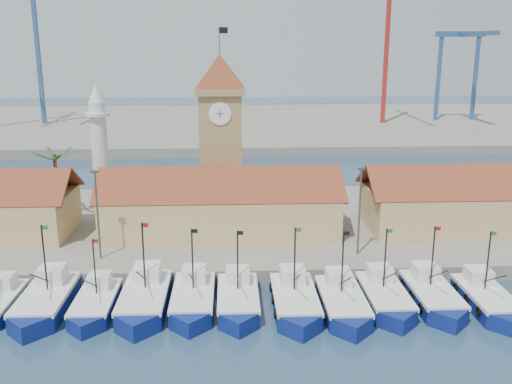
{
  "coord_description": "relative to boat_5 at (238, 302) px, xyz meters",
  "views": [
    {
      "loc": [
        1.04,
        -42.22,
        22.5
      ],
      "look_at": [
        3.88,
        18.0,
        6.59
      ],
      "focal_mm": 40.0,
      "sensor_mm": 36.0,
      "label": 1
    }
  ],
  "objects": [
    {
      "name": "boat_9",
      "position": [
        17.13,
        -0.05,
        0.01
      ],
      "size": [
        3.6,
        9.85,
        7.45
      ],
      "color": "navy",
      "rests_on": "ground"
    },
    {
      "name": "boat_2",
      "position": [
        -12.23,
        -0.06,
        -0.05
      ],
      "size": [
        3.27,
        8.96,
        6.78
      ],
      "color": "navy",
      "rests_on": "ground"
    },
    {
      "name": "gantry",
      "position": [
        60.38,
        103.64,
        19.29
      ],
      "size": [
        13.0,
        22.0,
        23.2
      ],
      "color": "#2D558C",
      "rests_on": "terminal"
    },
    {
      "name": "boat_10",
      "position": [
        21.65,
        -0.98,
        -0.01
      ],
      "size": [
        3.5,
        9.58,
        7.25
      ],
      "color": "navy",
      "rests_on": "ground"
    },
    {
      "name": "minaret",
      "position": [
        -16.62,
        24.99,
        8.97
      ],
      "size": [
        3.0,
        3.0,
        16.3
      ],
      "color": "silver",
      "rests_on": "quay"
    },
    {
      "name": "crane_blue_near",
      "position": [
        -48.6,
        103.96,
        24.01
      ],
      "size": [
        1.0,
        29.82,
        41.44
      ],
      "color": "#2D558C",
      "rests_on": "terminal"
    },
    {
      "name": "boat_7",
      "position": [
        8.95,
        -1.04,
        0.02
      ],
      "size": [
        3.61,
        9.88,
        7.48
      ],
      "color": "navy",
      "rests_on": "ground"
    },
    {
      "name": "hall_center",
      "position": [
        -1.62,
        16.99,
        3.23
      ],
      "size": [
        27.04,
        10.13,
        7.61
      ],
      "color": "tan",
      "rests_on": "quay"
    },
    {
      "name": "boat_4",
      "position": [
        -3.91,
        0.26,
        0.02
      ],
      "size": [
        3.6,
        9.85,
        7.46
      ],
      "color": "navy",
      "rests_on": "ground"
    },
    {
      "name": "boat_1",
      "position": [
        -16.55,
        0.32,
        0.07
      ],
      "size": [
        3.85,
        10.56,
        7.99
      ],
      "color": "navy",
      "rests_on": "ground"
    },
    {
      "name": "clock_tower",
      "position": [
        -1.62,
        22.99,
        11.2
      ],
      "size": [
        5.8,
        5.8,
        22.7
      ],
      "color": "tan",
      "rests_on": "quay"
    },
    {
      "name": "crane_red_right",
      "position": [
        39.53,
        100.29,
        27.11
      ],
      "size": [
        1.0,
        35.51,
        46.19
      ],
      "color": "red",
      "rests_on": "terminal"
    },
    {
      "name": "terminal",
      "position": [
        -1.62,
        106.99,
        0.24
      ],
      "size": [
        240.0,
        80.0,
        2.0
      ],
      "primitive_type": "cube",
      "color": "gray",
      "rests_on": "ground"
    },
    {
      "name": "palm_tree",
      "position": [
        -21.62,
        22.99,
        5.49
      ],
      "size": [
        5.6,
        5.03,
        8.39
      ],
      "color": "brown",
      "rests_on": "quay"
    },
    {
      "name": "hall_right",
      "position": [
        30.38,
        16.99,
        3.23
      ],
      "size": [
        31.2,
        10.13,
        7.61
      ],
      "color": "tan",
      "rests_on": "quay"
    },
    {
      "name": "ground",
      "position": [
        -1.62,
        -3.01,
        -0.76
      ],
      "size": [
        400.0,
        400.0,
        0.0
      ],
      "primitive_type": "plane",
      "color": "#1B3349",
      "rests_on": "ground"
    },
    {
      "name": "boat_5",
      "position": [
        0.0,
        0.0,
        0.0
      ],
      "size": [
        3.53,
        9.66,
        7.31
      ],
      "color": "navy",
      "rests_on": "ground"
    },
    {
      "name": "boat_8",
      "position": [
        12.89,
        -0.11,
        0.0
      ],
      "size": [
        3.53,
        9.67,
        7.32
      ],
      "color": "navy",
      "rests_on": "ground"
    },
    {
      "name": "boat_6",
      "position": [
        4.9,
        -0.57,
        0.04
      ],
      "size": [
        3.72,
        10.2,
        7.72
      ],
      "color": "navy",
      "rests_on": "ground"
    },
    {
      "name": "lamp_posts",
      "position": [
        -1.12,
        8.99,
        5.72
      ],
      "size": [
        80.7,
        0.25,
        9.03
      ],
      "color": "#3F3F44",
      "rests_on": "quay"
    },
    {
      "name": "boat_3",
      "position": [
        -8.1,
        0.26,
        0.08
      ],
      "size": [
        3.9,
        10.67,
        8.07
      ],
      "color": "navy",
      "rests_on": "ground"
    },
    {
      "name": "quay",
      "position": [
        -1.62,
        20.99,
        -0.01
      ],
      "size": [
        140.0,
        32.0,
        1.5
      ],
      "primitive_type": "cube",
      "color": "gray",
      "rests_on": "ground"
    }
  ]
}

